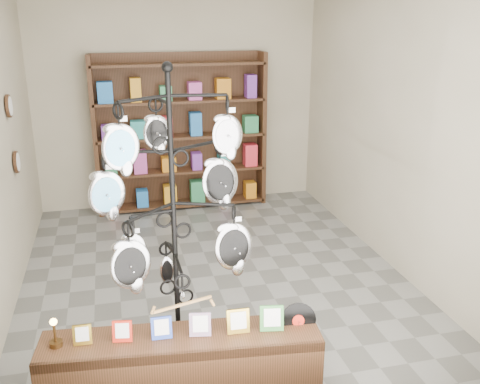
{
  "coord_description": "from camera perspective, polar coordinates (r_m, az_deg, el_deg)",
  "views": [
    {
      "loc": [
        -0.96,
        -5.12,
        2.73
      ],
      "look_at": [
        0.05,
        -1.0,
        1.29
      ],
      "focal_mm": 40.0,
      "sensor_mm": 36.0,
      "label": 1
    }
  ],
  "objects": [
    {
      "name": "wall_clocks",
      "position": [
        6.13,
        -23.08,
        5.66
      ],
      "size": [
        0.03,
        0.24,
        0.84
      ],
      "color": "black",
      "rests_on": "ground"
    },
    {
      "name": "display_tree",
      "position": [
        3.94,
        -7.15,
        -1.27
      ],
      "size": [
        1.24,
        1.18,
        2.41
      ],
      "rotation": [
        0.0,
        0.0,
        0.19
      ],
      "color": "black",
      "rests_on": "ground"
    },
    {
      "name": "ground",
      "position": [
        5.88,
        -2.83,
        -8.94
      ],
      "size": [
        5.0,
        5.0,
        0.0
      ],
      "primitive_type": "plane",
      "color": "slate",
      "rests_on": "ground"
    },
    {
      "name": "room_envelope",
      "position": [
        5.28,
        -3.16,
        9.13
      ],
      "size": [
        5.0,
        5.0,
        5.0
      ],
      "color": "#B6AB92",
      "rests_on": "ground"
    },
    {
      "name": "front_shelf",
      "position": [
        4.17,
        -6.14,
        -17.87
      ],
      "size": [
        2.06,
        0.64,
        0.72
      ],
      "rotation": [
        0.0,
        0.0,
        -0.11
      ],
      "color": "black",
      "rests_on": "ground"
    },
    {
      "name": "back_shelving",
      "position": [
        7.67,
        -6.29,
        5.81
      ],
      "size": [
        2.42,
        0.36,
        2.2
      ],
      "color": "black",
      "rests_on": "ground"
    }
  ]
}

